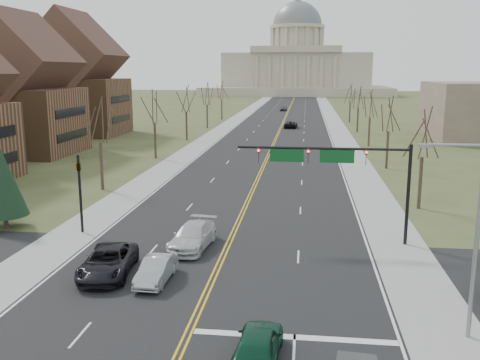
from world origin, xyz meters
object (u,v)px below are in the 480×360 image
(signal_left, at_px, (80,185))
(signal_mast, at_px, (336,163))
(car_nb_inner_lead, at_px, (258,345))
(street_light, at_px, (472,229))
(car_sb_inner_lead, at_px, (156,270))
(car_far_sb, at_px, (284,108))
(car_far_nb, at_px, (291,124))
(car_sb_outer_lead, at_px, (108,262))
(car_sb_inner_second, at_px, (193,236))

(signal_left, bearing_deg, signal_mast, -0.00)
(car_nb_inner_lead, bearing_deg, street_light, -156.96)
(car_sb_inner_lead, height_order, car_far_sb, car_far_sb)
(street_light, height_order, car_far_nb, street_light)
(signal_mast, relative_size, car_sb_inner_lead, 2.81)
(car_sb_outer_lead, distance_m, car_far_nb, 85.47)
(car_far_sb, bearing_deg, signal_mast, -84.67)
(street_light, bearing_deg, signal_mast, 111.41)
(street_light, relative_size, car_far_sb, 1.91)
(signal_left, height_order, car_nb_inner_lead, signal_left)
(car_sb_inner_lead, distance_m, car_far_sb, 134.05)
(car_sb_inner_second, bearing_deg, car_sb_inner_lead, -91.99)
(street_light, distance_m, car_sb_outer_lead, 20.34)
(signal_mast, relative_size, car_nb_inner_lead, 2.58)
(street_light, xyz_separation_m, car_far_nb, (-10.59, 90.43, -4.46))
(car_sb_inner_lead, relative_size, car_sb_inner_second, 0.75)
(street_light, distance_m, car_far_sb, 139.54)
(car_nb_inner_lead, relative_size, car_sb_outer_lead, 0.78)
(signal_mast, relative_size, car_sb_inner_second, 2.10)
(signal_mast, height_order, car_nb_inner_lead, signal_mast)
(signal_left, height_order, car_far_sb, signal_left)
(car_nb_inner_lead, bearing_deg, car_sb_inner_second, -64.66)
(car_nb_inner_lead, distance_m, car_far_nb, 93.80)
(signal_mast, relative_size, street_light, 1.34)
(car_sb_inner_lead, bearing_deg, signal_mast, 41.40)
(car_sb_inner_lead, xyz_separation_m, car_sb_outer_lead, (-3.18, 0.68, 0.12))
(car_nb_inner_lead, xyz_separation_m, car_sb_outer_lead, (-9.87, 8.75, 0.03))
(street_light, relative_size, car_sb_inner_second, 1.57)
(car_sb_inner_second, height_order, car_far_nb, car_sb_inner_second)
(signal_left, distance_m, street_light, 27.78)
(street_light, relative_size, car_sb_outer_lead, 1.51)
(signal_mast, bearing_deg, car_sb_inner_second, -165.25)
(car_sb_outer_lead, relative_size, car_sb_inner_second, 1.04)
(street_light, relative_size, car_sb_inner_lead, 2.11)
(signal_left, relative_size, car_sb_inner_lead, 1.39)
(car_sb_inner_lead, height_order, car_sb_inner_second, car_sb_inner_second)
(signal_left, bearing_deg, car_sb_inner_second, -15.74)
(signal_mast, height_order, car_sb_inner_second, signal_mast)
(car_nb_inner_lead, relative_size, car_far_sb, 0.99)
(signal_mast, height_order, car_sb_inner_lead, signal_mast)
(car_sb_inner_second, bearing_deg, car_far_nb, 92.67)
(signal_mast, height_order, car_far_nb, signal_mast)
(signal_mast, bearing_deg, car_nb_inner_lead, -103.21)
(signal_mast, relative_size, car_sb_outer_lead, 2.02)
(car_sb_outer_lead, distance_m, car_sb_inner_second, 6.85)
(signal_mast, distance_m, signal_left, 19.06)
(car_far_nb, bearing_deg, car_far_sb, -81.80)
(signal_left, bearing_deg, car_nb_inner_lead, -48.35)
(car_far_nb, bearing_deg, car_sb_inner_second, 90.71)
(street_light, xyz_separation_m, car_nb_inner_lead, (-9.25, -3.35, -4.41))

